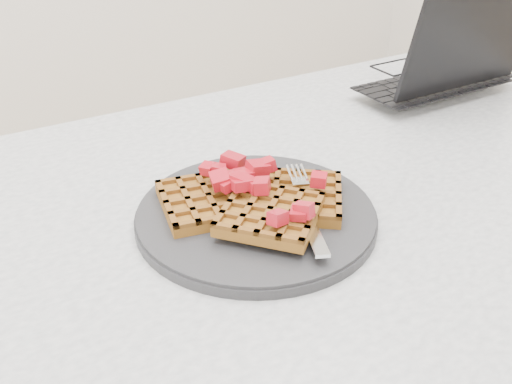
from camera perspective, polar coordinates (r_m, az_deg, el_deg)
table at (r=0.80m, az=5.78°, el=-7.34°), size 1.20×0.80×0.75m
plate at (r=0.68m, az=0.00°, el=-2.31°), size 0.29×0.29×0.02m
waffles at (r=0.67m, az=0.18°, el=-1.08°), size 0.23×0.21×0.03m
strawberry_pile at (r=0.66m, az=0.00°, el=1.05°), size 0.15×0.15×0.02m
fork at (r=0.66m, az=4.87°, el=-1.76°), size 0.09×0.17×0.02m
laptop at (r=1.12m, az=17.03°, el=11.40°), size 0.31×0.23×0.21m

